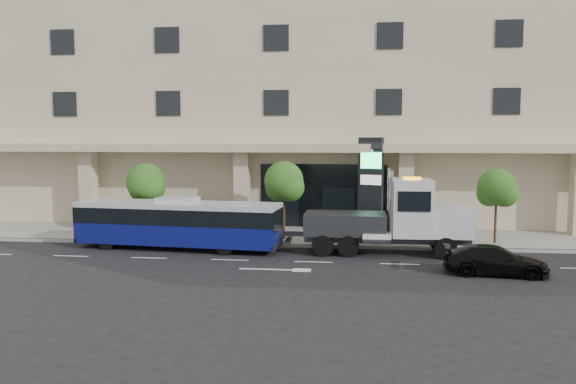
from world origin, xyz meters
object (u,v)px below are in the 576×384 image
object	(u,v)px
tow_truck	(394,219)
black_sedan	(495,260)
city_bus	(178,223)
signage_pylon	(371,185)

from	to	relation	value
tow_truck	black_sedan	bearing A→B (deg)	-44.07
city_bus	signage_pylon	xyz separation A→B (m)	(10.13, 4.85, 1.65)
city_bus	black_sedan	distance (m)	15.63
tow_truck	black_sedan	size ratio (longest dim) A/B	2.16
city_bus	black_sedan	size ratio (longest dim) A/B	2.54
city_bus	black_sedan	world-z (taller)	city_bus
tow_truck	signage_pylon	xyz separation A→B (m)	(-1.03, 4.86, 1.29)
city_bus	tow_truck	xyz separation A→B (m)	(11.17, -0.01, 0.36)
tow_truck	black_sedan	xyz separation A→B (m)	(3.96, -3.88, -1.12)
black_sedan	tow_truck	bearing A→B (deg)	51.23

